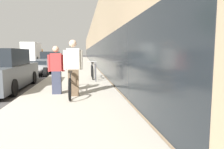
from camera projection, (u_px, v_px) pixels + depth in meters
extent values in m
cube|color=#BCB5A5|center=(79.00, 64.00, 24.98)|extent=(3.22, 70.00, 0.13)
cube|color=tan|center=(120.00, 45.00, 33.53)|extent=(10.00, 70.00, 5.48)
cube|color=#1E2328|center=(90.00, 54.00, 32.96)|extent=(0.10, 63.00, 2.20)
torus|color=black|center=(73.00, 79.00, 7.80)|extent=(0.05, 0.66, 0.66)
torus|color=black|center=(70.00, 90.00, 5.65)|extent=(0.05, 0.66, 0.66)
cylinder|color=black|center=(72.00, 78.00, 6.71)|extent=(0.04, 1.86, 0.04)
cylinder|color=black|center=(71.00, 82.00, 6.29)|extent=(0.04, 1.10, 0.31)
cylinder|color=black|center=(70.00, 76.00, 6.00)|extent=(0.03, 0.03, 0.27)
cube|color=black|center=(70.00, 72.00, 5.99)|extent=(0.11, 0.22, 0.05)
cylinder|color=black|center=(73.00, 71.00, 7.59)|extent=(0.03, 0.03, 0.29)
cylinder|color=silver|center=(73.00, 67.00, 7.58)|extent=(0.52, 0.03, 0.03)
cube|color=brown|center=(74.00, 82.00, 6.34)|extent=(0.33, 0.24, 0.85)
cube|color=beige|center=(73.00, 59.00, 6.26)|extent=(0.40, 0.24, 0.65)
cylinder|color=beige|center=(65.00, 60.00, 6.23)|extent=(0.10, 0.10, 0.61)
cylinder|color=beige|center=(81.00, 60.00, 6.30)|extent=(0.10, 0.10, 0.61)
sphere|color=beige|center=(73.00, 44.00, 6.21)|extent=(0.23, 0.23, 0.23)
cube|color=#33384C|center=(57.00, 82.00, 6.63)|extent=(0.29, 0.21, 0.76)
cube|color=#B23333|center=(56.00, 62.00, 6.56)|extent=(0.36, 0.21, 0.58)
cylinder|color=#B23333|center=(49.00, 63.00, 6.53)|extent=(0.09, 0.09, 0.55)
cylinder|color=#B23333|center=(63.00, 63.00, 6.60)|extent=(0.09, 0.09, 0.55)
sphere|color=tan|center=(56.00, 49.00, 6.51)|extent=(0.21, 0.21, 0.21)
cylinder|color=#4C4C51|center=(96.00, 73.00, 9.39)|extent=(0.05, 0.05, 0.82)
cylinder|color=#4C4C51|center=(95.00, 72.00, 9.93)|extent=(0.05, 0.05, 0.82)
cylinder|color=#4C4C51|center=(95.00, 64.00, 9.62)|extent=(0.05, 0.55, 0.05)
torus|color=black|center=(92.00, 71.00, 11.12)|extent=(0.06, 0.70, 0.70)
torus|color=black|center=(93.00, 73.00, 10.05)|extent=(0.06, 0.70, 0.70)
cylinder|color=black|center=(92.00, 68.00, 10.56)|extent=(0.04, 0.93, 0.04)
cylinder|color=black|center=(92.00, 70.00, 10.36)|extent=(0.04, 0.57, 0.32)
cylinder|color=black|center=(92.00, 66.00, 10.20)|extent=(0.03, 0.03, 0.29)
cube|color=black|center=(92.00, 63.00, 10.18)|extent=(0.11, 0.22, 0.05)
cylinder|color=black|center=(92.00, 64.00, 11.00)|extent=(0.03, 0.03, 0.31)
cylinder|color=silver|center=(92.00, 62.00, 10.98)|extent=(0.52, 0.03, 0.03)
cube|color=#4C5156|center=(4.00, 76.00, 8.08)|extent=(1.70, 4.79, 0.84)
cube|color=#1E2328|center=(3.00, 57.00, 7.99)|extent=(1.47, 2.40, 0.66)
cylinder|color=black|center=(33.00, 77.00, 9.63)|extent=(0.22, 0.60, 0.60)
cylinder|color=black|center=(12.00, 88.00, 6.81)|extent=(0.22, 0.60, 0.60)
ellipsoid|color=silver|center=(36.00, 69.00, 13.21)|extent=(1.75, 3.99, 0.53)
cube|color=#1E2328|center=(37.00, 63.00, 13.66)|extent=(1.23, 0.04, 0.26)
cylinder|color=black|center=(28.00, 69.00, 14.24)|extent=(0.22, 0.60, 0.60)
cylinder|color=black|center=(51.00, 69.00, 14.48)|extent=(0.22, 0.60, 0.60)
cylinder|color=black|center=(17.00, 73.00, 11.97)|extent=(0.22, 0.60, 0.60)
cylinder|color=black|center=(46.00, 72.00, 12.21)|extent=(0.22, 0.60, 0.60)
cube|color=#4C5156|center=(51.00, 62.00, 19.52)|extent=(1.77, 4.57, 0.78)
cube|color=#1E2328|center=(51.00, 55.00, 19.44)|extent=(1.52, 2.29, 0.66)
cylinder|color=black|center=(45.00, 64.00, 20.77)|extent=(0.22, 0.60, 0.60)
cylinder|color=black|center=(61.00, 64.00, 21.01)|extent=(0.22, 0.60, 0.60)
cylinder|color=black|center=(39.00, 66.00, 18.08)|extent=(0.22, 0.60, 0.60)
cylinder|color=black|center=(58.00, 66.00, 18.32)|extent=(0.22, 0.60, 0.60)
cube|color=orange|center=(36.00, 54.00, 35.48)|extent=(1.97, 1.65, 1.85)
cube|color=white|center=(32.00, 52.00, 32.17)|extent=(2.14, 4.96, 2.85)
cylinder|color=black|center=(30.00, 59.00, 34.99)|extent=(0.28, 0.84, 0.84)
cylinder|color=black|center=(42.00, 59.00, 35.28)|extent=(0.28, 0.84, 0.84)
cylinder|color=black|center=(24.00, 59.00, 31.19)|extent=(0.28, 0.84, 0.84)
cylinder|color=black|center=(37.00, 59.00, 31.48)|extent=(0.28, 0.84, 0.84)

